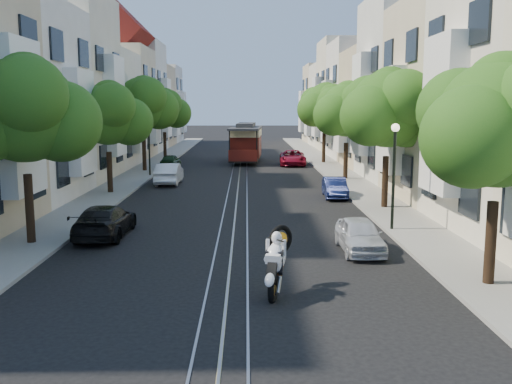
{
  "coord_description": "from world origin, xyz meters",
  "views": [
    {
      "loc": [
        0.53,
        -18.08,
        4.96
      ],
      "look_at": [
        0.92,
        5.48,
        1.39
      ],
      "focal_mm": 40.0,
      "sensor_mm": 36.0,
      "label": 1
    }
  ],
  "objects_px": {
    "tree_e_a": "(501,127)",
    "tree_w_c": "(144,104)",
    "tree_e_d": "(325,107)",
    "tree_w_a": "(25,112)",
    "tree_e_c": "(348,111)",
    "parked_car_w_near": "(105,221)",
    "lamp_east": "(394,160)",
    "cable_car": "(246,141)",
    "tree_w_d": "(165,110)",
    "parked_car_w_far": "(171,161)",
    "parked_car_e_near": "(360,235)",
    "tree_e_b": "(389,111)",
    "parked_car_e_mid": "(335,188)",
    "parked_car_e_far": "(293,158)",
    "tree_w_b": "(109,116)",
    "parked_car_w_mid": "(169,174)",
    "lamp_west": "(149,136)",
    "sportbike_rider": "(276,259)"
  },
  "relations": [
    {
      "from": "tree_e_a",
      "to": "parked_car_e_far",
      "type": "relative_size",
      "value": 1.37
    },
    {
      "from": "tree_e_b",
      "to": "parked_car_e_mid",
      "type": "distance_m",
      "value": 5.83
    },
    {
      "from": "parked_car_w_mid",
      "to": "tree_w_b",
      "type": "bearing_deg",
      "value": 57.33
    },
    {
      "from": "tree_e_d",
      "to": "tree_w_c",
      "type": "xyz_separation_m",
      "value": [
        -14.4,
        -6.0,
        0.2
      ]
    },
    {
      "from": "lamp_west",
      "to": "parked_car_w_far",
      "type": "distance_m",
      "value": 6.28
    },
    {
      "from": "tree_e_a",
      "to": "parked_car_e_far",
      "type": "bearing_deg",
      "value": 95.01
    },
    {
      "from": "tree_e_a",
      "to": "cable_car",
      "type": "height_order",
      "value": "tree_e_a"
    },
    {
      "from": "tree_e_c",
      "to": "parked_car_w_mid",
      "type": "xyz_separation_m",
      "value": [
        -11.69,
        -1.77,
        -3.93
      ]
    },
    {
      "from": "tree_w_a",
      "to": "lamp_west",
      "type": "bearing_deg",
      "value": 87.6
    },
    {
      "from": "tree_w_d",
      "to": "lamp_west",
      "type": "height_order",
      "value": "tree_w_d"
    },
    {
      "from": "parked_car_w_mid",
      "to": "parked_car_w_far",
      "type": "xyz_separation_m",
      "value": [
        -1.17,
        9.59,
        -0.12
      ]
    },
    {
      "from": "tree_e_b",
      "to": "parked_car_w_near",
      "type": "distance_m",
      "value": 14.02
    },
    {
      "from": "tree_w_d",
      "to": "parked_car_e_near",
      "type": "relative_size",
      "value": 1.92
    },
    {
      "from": "tree_e_a",
      "to": "tree_w_d",
      "type": "xyz_separation_m",
      "value": [
        -14.4,
        39.0,
        0.2
      ]
    },
    {
      "from": "parked_car_e_mid",
      "to": "tree_w_b",
      "type": "bearing_deg",
      "value": 175.79
    },
    {
      "from": "parked_car_w_mid",
      "to": "tree_w_c",
      "type": "bearing_deg",
      "value": -68.25
    },
    {
      "from": "tree_e_b",
      "to": "parked_car_e_near",
      "type": "distance_m",
      "value": 9.5
    },
    {
      "from": "tree_e_b",
      "to": "parked_car_e_mid",
      "type": "height_order",
      "value": "tree_e_b"
    },
    {
      "from": "parked_car_w_mid",
      "to": "lamp_west",
      "type": "bearing_deg",
      "value": -63.83
    },
    {
      "from": "sportbike_rider",
      "to": "parked_car_e_mid",
      "type": "distance_m",
      "value": 16.6
    },
    {
      "from": "tree_w_b",
      "to": "parked_car_e_near",
      "type": "bearing_deg",
      "value": -48.51
    },
    {
      "from": "tree_e_c",
      "to": "cable_car",
      "type": "relative_size",
      "value": 0.78
    },
    {
      "from": "tree_e_a",
      "to": "lamp_west",
      "type": "bearing_deg",
      "value": 118.45
    },
    {
      "from": "tree_w_c",
      "to": "lamp_west",
      "type": "xyz_separation_m",
      "value": [
        0.84,
        -2.98,
        -2.22
      ]
    },
    {
      "from": "tree_e_b",
      "to": "lamp_east",
      "type": "xyz_separation_m",
      "value": [
        -0.96,
        -4.98,
        -1.89
      ]
    },
    {
      "from": "cable_car",
      "to": "parked_car_w_near",
      "type": "relative_size",
      "value": 1.97
    },
    {
      "from": "tree_e_a",
      "to": "tree_w_c",
      "type": "height_order",
      "value": "tree_w_c"
    },
    {
      "from": "tree_e_d",
      "to": "parked_car_e_mid",
      "type": "xyz_separation_m",
      "value": [
        -1.92,
        -18.43,
        -4.32
      ]
    },
    {
      "from": "tree_e_c",
      "to": "parked_car_w_near",
      "type": "bearing_deg",
      "value": -126.03
    },
    {
      "from": "parked_car_w_near",
      "to": "lamp_east",
      "type": "bearing_deg",
      "value": -175.31
    },
    {
      "from": "tree_w_b",
      "to": "parked_car_w_far",
      "type": "xyz_separation_m",
      "value": [
        1.54,
        13.83,
        -3.85
      ]
    },
    {
      "from": "tree_e_d",
      "to": "tree_w_d",
      "type": "bearing_deg",
      "value": 160.85
    },
    {
      "from": "tree_e_a",
      "to": "lamp_west",
      "type": "xyz_separation_m",
      "value": [
        -13.56,
        25.02,
        -1.55
      ]
    },
    {
      "from": "tree_e_c",
      "to": "parked_car_e_near",
      "type": "relative_size",
      "value": 1.92
    },
    {
      "from": "tree_w_d",
      "to": "parked_car_w_far",
      "type": "height_order",
      "value": "tree_w_d"
    },
    {
      "from": "tree_e_c",
      "to": "parked_car_e_far",
      "type": "height_order",
      "value": "tree_e_c"
    },
    {
      "from": "tree_e_c",
      "to": "tree_w_a",
      "type": "xyz_separation_m",
      "value": [
        -14.4,
        -18.0,
        0.13
      ]
    },
    {
      "from": "lamp_east",
      "to": "cable_car",
      "type": "relative_size",
      "value": 0.5
    },
    {
      "from": "parked_car_w_far",
      "to": "lamp_west",
      "type": "bearing_deg",
      "value": 86.84
    },
    {
      "from": "parked_car_e_near",
      "to": "lamp_east",
      "type": "bearing_deg",
      "value": 57.93
    },
    {
      "from": "tree_e_d",
      "to": "lamp_east",
      "type": "relative_size",
      "value": 1.65
    },
    {
      "from": "tree_e_d",
      "to": "tree_w_b",
      "type": "distance_m",
      "value": 22.28
    },
    {
      "from": "cable_car",
      "to": "parked_car_e_mid",
      "type": "distance_m",
      "value": 20.55
    },
    {
      "from": "tree_w_b",
      "to": "tree_w_d",
      "type": "relative_size",
      "value": 0.96
    },
    {
      "from": "parked_car_w_near",
      "to": "parked_car_e_near",
      "type": "bearing_deg",
      "value": 166.77
    },
    {
      "from": "tree_w_a",
      "to": "parked_car_e_near",
      "type": "relative_size",
      "value": 1.97
    },
    {
      "from": "tree_e_d",
      "to": "tree_w_a",
      "type": "height_order",
      "value": "tree_e_d"
    },
    {
      "from": "tree_w_a",
      "to": "lamp_east",
      "type": "height_order",
      "value": "tree_w_a"
    },
    {
      "from": "cable_car",
      "to": "parked_car_w_mid",
      "type": "bearing_deg",
      "value": -105.18
    },
    {
      "from": "parked_car_e_near",
      "to": "parked_car_w_mid",
      "type": "xyz_separation_m",
      "value": [
        -8.83,
        17.28,
        0.09
      ]
    }
  ]
}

